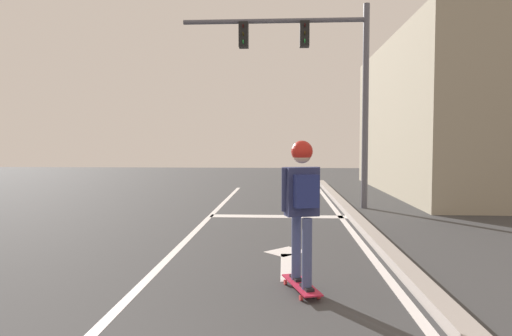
{
  "coord_description": "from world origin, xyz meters",
  "views": [
    {
      "loc": [
        1.73,
        -1.13,
        1.68
      ],
      "look_at": [
        1.27,
        6.57,
        1.26
      ],
      "focal_mm": 32.16,
      "sensor_mm": 36.0,
      "label": 1
    }
  ],
  "objects": [
    {
      "name": "lane_line_curbside",
      "position": [
        3.03,
        6.0,
        0.0
      ],
      "size": [
        0.12,
        20.0,
        0.01
      ],
      "primitive_type": "cube",
      "color": "silver",
      "rests_on": "ground"
    },
    {
      "name": "lane_line_center",
      "position": [
        0.05,
        6.0,
        0.0
      ],
      "size": [
        0.12,
        20.0,
        0.01
      ],
      "primitive_type": "cube",
      "color": "silver",
      "rests_on": "ground"
    },
    {
      "name": "traffic_signal_mast",
      "position": [
        2.56,
        10.8,
        3.68
      ],
      "size": [
        4.77,
        0.34,
        5.21
      ],
      "color": "#555662",
      "rests_on": "ground"
    },
    {
      "name": "stop_bar",
      "position": [
        1.62,
        9.3,
        0.0
      ],
      "size": [
        3.13,
        0.4,
        0.01
      ],
      "primitive_type": "cube",
      "color": "silver",
      "rests_on": "ground"
    },
    {
      "name": "skater",
      "position": [
        1.94,
        3.98,
        1.11
      ],
      "size": [
        0.44,
        0.61,
        1.62
      ],
      "color": "#414B79",
      "rests_on": "skateboard"
    },
    {
      "name": "lane_arrow_stem",
      "position": [
        1.78,
        5.04,
        0.0
      ],
      "size": [
        0.16,
        1.4,
        0.01
      ],
      "primitive_type": "cube",
      "color": "silver",
      "rests_on": "ground"
    },
    {
      "name": "lane_arrow_head",
      "position": [
        1.78,
        5.89,
        0.0
      ],
      "size": [
        0.71,
        0.71,
        0.01
      ],
      "primitive_type": "cube",
      "rotation": [
        0.0,
        0.0,
        0.79
      ],
      "color": "silver",
      "rests_on": "ground"
    },
    {
      "name": "skateboard",
      "position": [
        1.93,
        3.99,
        0.07
      ],
      "size": [
        0.44,
        0.86,
        0.09
      ],
      "color": "#BD1E3A",
      "rests_on": "ground"
    },
    {
      "name": "curb_strip",
      "position": [
        3.28,
        6.0,
        0.07
      ],
      "size": [
        0.24,
        24.0,
        0.14
      ],
      "primitive_type": "cube",
      "color": "#A19992",
      "rests_on": "ground"
    }
  ]
}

